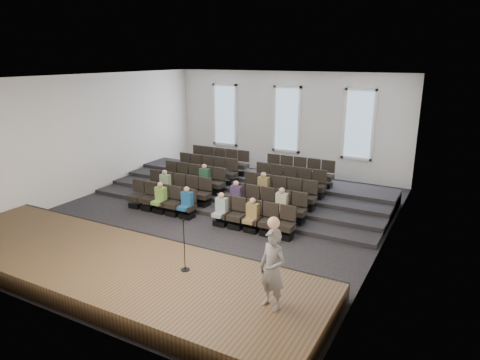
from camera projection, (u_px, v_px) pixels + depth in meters
name	position (u px, v px, depth m)	size (l,w,h in m)	color
ground	(213.00, 216.00, 15.77)	(14.00, 14.00, 0.00)	black
ceiling	(210.00, 77.00, 14.37)	(12.00, 14.00, 0.02)	white
wall_back	(287.00, 123.00, 21.01)	(12.00, 0.04, 5.00)	silver
wall_front	(37.00, 211.00, 9.14)	(12.00, 0.04, 5.00)	silver
wall_left	(89.00, 135.00, 17.82)	(0.04, 14.00, 5.00)	silver
wall_right	(388.00, 171.00, 12.33)	(0.04, 14.00, 5.00)	silver
stage	(112.00, 268.00, 11.39)	(11.80, 3.60, 0.50)	#4C3720
stage_lip	(154.00, 243.00, 12.89)	(11.80, 0.06, 0.52)	black
risers	(252.00, 189.00, 18.40)	(11.80, 4.80, 0.60)	black
seating_rows	(233.00, 188.00, 16.88)	(6.80, 4.70, 1.67)	black
windows	(287.00, 119.00, 20.89)	(8.44, 0.10, 3.24)	white
audience	(217.00, 194.00, 15.70)	(5.45, 2.64, 1.10)	#75A943
speaker	(273.00, 270.00, 8.93)	(0.65, 0.43, 1.79)	slate
mic_stand	(185.00, 255.00, 10.65)	(0.23, 0.23, 1.38)	black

